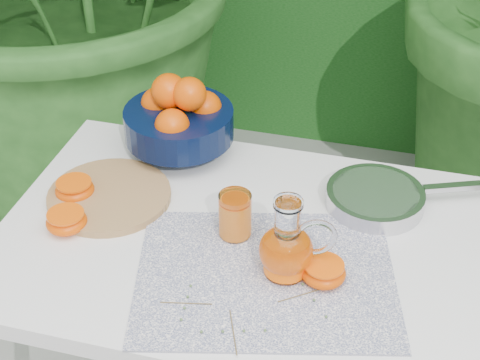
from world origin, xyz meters
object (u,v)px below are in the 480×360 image
(cutting_board, at_px, (109,196))
(saute_pan, at_px, (377,197))
(white_table, at_px, (238,265))
(juice_pitcher, at_px, (287,248))
(fruit_bowl, at_px, (179,117))

(cutting_board, distance_m, saute_pan, 0.59)
(cutting_board, bearing_deg, white_table, -9.09)
(juice_pitcher, bearing_deg, saute_pan, 61.12)
(white_table, xyz_separation_m, cutting_board, (-0.31, 0.05, 0.09))
(white_table, xyz_separation_m, juice_pitcher, (0.12, -0.08, 0.15))
(fruit_bowl, distance_m, saute_pan, 0.50)
(juice_pitcher, bearing_deg, cutting_board, 162.84)
(white_table, relative_size, cutting_board, 3.67)
(fruit_bowl, height_order, juice_pitcher, fruit_bowl)
(white_table, xyz_separation_m, saute_pan, (0.27, 0.18, 0.10))
(fruit_bowl, height_order, saute_pan, fruit_bowl)
(white_table, height_order, fruit_bowl, fruit_bowl)
(white_table, distance_m, fruit_bowl, 0.39)
(cutting_board, xyz_separation_m, juice_pitcher, (0.43, -0.13, 0.06))
(white_table, height_order, cutting_board, cutting_board)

